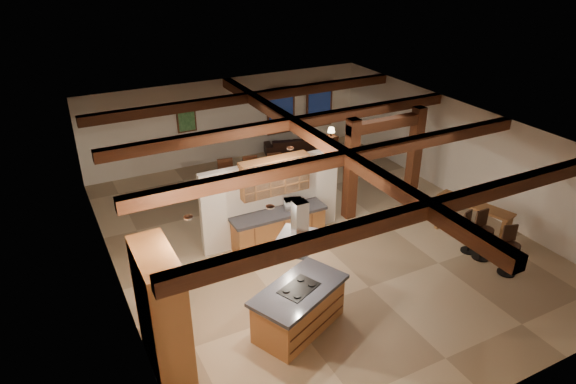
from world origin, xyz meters
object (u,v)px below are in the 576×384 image
object	(u,v)px
dining_table	(255,192)
bar_counter	(473,215)
kitchen_island	(299,308)
sofa	(292,145)

from	to	relation	value
dining_table	bar_counter	size ratio (longest dim) A/B	1.00
kitchen_island	dining_table	world-z (taller)	kitchen_island
kitchen_island	bar_counter	distance (m)	5.74
sofa	bar_counter	size ratio (longest dim) A/B	1.00
sofa	bar_counter	world-z (taller)	bar_counter
dining_table	bar_counter	xyz separation A→B (m)	(4.19, -4.47, 0.33)
kitchen_island	bar_counter	world-z (taller)	bar_counter
dining_table	bar_counter	bearing A→B (deg)	-32.10
kitchen_island	dining_table	size ratio (longest dim) A/B	1.13
sofa	bar_counter	bearing A→B (deg)	116.81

